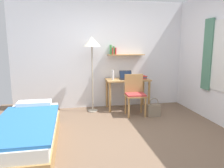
{
  "coord_description": "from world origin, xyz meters",
  "views": [
    {
      "loc": [
        -0.82,
        -3.31,
        1.57
      ],
      "look_at": [
        -0.09,
        0.51,
        0.85
      ],
      "focal_mm": 34.83,
      "sensor_mm": 36.0,
      "label": 1
    }
  ],
  "objects_px": {
    "standing_lamp": "(92,46)",
    "laptop": "(126,77)",
    "desk_chair": "(135,93)",
    "desk": "(128,85)",
    "handbag": "(154,110)",
    "water_bottle": "(113,75)",
    "book_stack": "(142,77)",
    "bed": "(27,134)"
  },
  "relations": [
    {
      "from": "water_bottle",
      "to": "bed",
      "type": "bearing_deg",
      "value": -133.64
    },
    {
      "from": "water_bottle",
      "to": "handbag",
      "type": "distance_m",
      "value": 1.24
    },
    {
      "from": "desk_chair",
      "to": "book_stack",
      "type": "height_order",
      "value": "desk_chair"
    },
    {
      "from": "laptop",
      "to": "standing_lamp",
      "type": "bearing_deg",
      "value": -174.66
    },
    {
      "from": "bed",
      "to": "desk",
      "type": "relative_size",
      "value": 1.93
    },
    {
      "from": "water_bottle",
      "to": "handbag",
      "type": "relative_size",
      "value": 0.55
    },
    {
      "from": "laptop",
      "to": "book_stack",
      "type": "height_order",
      "value": "laptop"
    },
    {
      "from": "book_stack",
      "to": "handbag",
      "type": "bearing_deg",
      "value": -86.64
    },
    {
      "from": "desk_chair",
      "to": "standing_lamp",
      "type": "bearing_deg",
      "value": 155.39
    },
    {
      "from": "desk_chair",
      "to": "book_stack",
      "type": "bearing_deg",
      "value": 56.1
    },
    {
      "from": "desk_chair",
      "to": "water_bottle",
      "type": "xyz_separation_m",
      "value": [
        -0.41,
        0.45,
        0.34
      ]
    },
    {
      "from": "desk",
      "to": "book_stack",
      "type": "relative_size",
      "value": 4.03
    },
    {
      "from": "bed",
      "to": "book_stack",
      "type": "relative_size",
      "value": 7.76
    },
    {
      "from": "desk_chair",
      "to": "standing_lamp",
      "type": "xyz_separation_m",
      "value": [
        -0.9,
        0.41,
        1.02
      ]
    },
    {
      "from": "handbag",
      "to": "desk_chair",
      "type": "bearing_deg",
      "value": 150.49
    },
    {
      "from": "desk_chair",
      "to": "water_bottle",
      "type": "distance_m",
      "value": 0.7
    },
    {
      "from": "standing_lamp",
      "to": "book_stack",
      "type": "height_order",
      "value": "standing_lamp"
    },
    {
      "from": "desk",
      "to": "desk_chair",
      "type": "bearing_deg",
      "value": -85.29
    },
    {
      "from": "laptop",
      "to": "water_bottle",
      "type": "distance_m",
      "value": 0.34
    },
    {
      "from": "standing_lamp",
      "to": "water_bottle",
      "type": "height_order",
      "value": "standing_lamp"
    },
    {
      "from": "desk_chair",
      "to": "standing_lamp",
      "type": "relative_size",
      "value": 0.52
    },
    {
      "from": "handbag",
      "to": "book_stack",
      "type": "bearing_deg",
      "value": 93.36
    },
    {
      "from": "standing_lamp",
      "to": "water_bottle",
      "type": "distance_m",
      "value": 0.84
    },
    {
      "from": "desk",
      "to": "handbag",
      "type": "xyz_separation_m",
      "value": [
        0.41,
        -0.7,
        -0.44
      ]
    },
    {
      "from": "water_bottle",
      "to": "handbag",
      "type": "xyz_separation_m",
      "value": [
        0.79,
        -0.66,
        -0.7
      ]
    },
    {
      "from": "handbag",
      "to": "bed",
      "type": "bearing_deg",
      "value": -156.37
    },
    {
      "from": "desk",
      "to": "laptop",
      "type": "distance_m",
      "value": 0.2
    },
    {
      "from": "desk",
      "to": "book_stack",
      "type": "height_order",
      "value": "book_stack"
    },
    {
      "from": "standing_lamp",
      "to": "laptop",
      "type": "distance_m",
      "value": 1.11
    },
    {
      "from": "book_stack",
      "to": "laptop",
      "type": "bearing_deg",
      "value": -179.06
    },
    {
      "from": "water_bottle",
      "to": "book_stack",
      "type": "xyz_separation_m",
      "value": [
        0.75,
        0.05,
        -0.08
      ]
    },
    {
      "from": "book_stack",
      "to": "handbag",
      "type": "xyz_separation_m",
      "value": [
        0.04,
        -0.71,
        -0.62
      ]
    },
    {
      "from": "desk",
      "to": "handbag",
      "type": "relative_size",
      "value": 2.52
    },
    {
      "from": "water_bottle",
      "to": "book_stack",
      "type": "height_order",
      "value": "water_bottle"
    },
    {
      "from": "bed",
      "to": "desk_chair",
      "type": "height_order",
      "value": "desk_chair"
    },
    {
      "from": "standing_lamp",
      "to": "laptop",
      "type": "relative_size",
      "value": 5.59
    },
    {
      "from": "desk",
      "to": "bed",
      "type": "bearing_deg",
      "value": -138.88
    },
    {
      "from": "handbag",
      "to": "water_bottle",
      "type": "bearing_deg",
      "value": 140.07
    },
    {
      "from": "desk_chair",
      "to": "bed",
      "type": "bearing_deg",
      "value": -148.19
    },
    {
      "from": "bed",
      "to": "handbag",
      "type": "height_order",
      "value": "bed"
    },
    {
      "from": "standing_lamp",
      "to": "laptop",
      "type": "bearing_deg",
      "value": 5.34
    },
    {
      "from": "laptop",
      "to": "water_bottle",
      "type": "relative_size",
      "value": 1.36
    }
  ]
}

